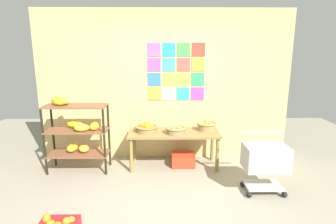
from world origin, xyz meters
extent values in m
plane|color=gray|center=(0.00, 0.00, 0.00)|extent=(9.47, 9.47, 0.00)
cube|color=tan|center=(0.00, 1.77, 1.35)|extent=(4.57, 0.06, 2.71)
cube|color=#A358AC|center=(-0.17, 1.73, 2.01)|extent=(0.23, 0.01, 0.23)
cube|color=#25AAAC|center=(0.09, 1.73, 2.01)|extent=(0.23, 0.01, 0.23)
cube|color=green|center=(0.35, 1.73, 2.01)|extent=(0.23, 0.01, 0.23)
cube|color=red|center=(0.61, 1.73, 2.01)|extent=(0.23, 0.01, 0.23)
cube|color=purple|center=(-0.17, 1.73, 1.74)|extent=(0.23, 0.01, 0.23)
cube|color=#39AEB5|center=(0.09, 1.73, 1.74)|extent=(0.23, 0.01, 0.23)
cube|color=#D54E44|center=(0.35, 1.73, 1.74)|extent=(0.23, 0.01, 0.23)
cube|color=orange|center=(0.61, 1.73, 1.74)|extent=(0.23, 0.01, 0.23)
cube|color=#3273C7|center=(-0.17, 1.73, 1.48)|extent=(0.23, 0.01, 0.23)
cube|color=gold|center=(0.09, 1.73, 1.48)|extent=(0.23, 0.01, 0.23)
cube|color=gold|center=(0.35, 1.73, 1.48)|extent=(0.23, 0.01, 0.23)
cube|color=#2E995D|center=(0.61, 1.73, 1.48)|extent=(0.23, 0.01, 0.23)
cube|color=orange|center=(-0.17, 1.73, 1.22)|extent=(0.23, 0.01, 0.23)
cube|color=silver|center=(0.09, 1.73, 1.22)|extent=(0.23, 0.01, 0.23)
cube|color=#2DA0BE|center=(0.35, 1.73, 1.22)|extent=(0.23, 0.01, 0.23)
cube|color=#AA42BB|center=(0.61, 1.73, 1.22)|extent=(0.23, 0.01, 0.23)
cylinder|color=black|center=(-1.92, 0.99, 0.56)|extent=(0.04, 0.04, 1.12)
cylinder|color=black|center=(-0.95, 0.99, 0.56)|extent=(0.04, 0.04, 1.12)
cylinder|color=black|center=(-1.92, 1.37, 0.56)|extent=(0.04, 0.04, 1.12)
cylinder|color=black|center=(-0.95, 1.37, 0.56)|extent=(0.04, 0.04, 1.12)
cube|color=brown|center=(-1.44, 1.18, 0.29)|extent=(1.00, 0.41, 0.03)
ellipsoid|color=gold|center=(-1.36, 1.22, 0.37)|extent=(0.25, 0.28, 0.12)
ellipsoid|color=yellow|center=(-1.56, 1.25, 0.37)|extent=(0.20, 0.29, 0.14)
cube|color=brown|center=(-1.44, 1.18, 0.70)|extent=(1.00, 0.41, 0.02)
ellipsoid|color=yellow|center=(-1.52, 1.28, 0.79)|extent=(0.26, 0.19, 0.14)
ellipsoid|color=yellow|center=(-1.44, 1.25, 0.77)|extent=(0.29, 0.29, 0.11)
ellipsoid|color=yellow|center=(-1.32, 1.07, 0.77)|extent=(0.26, 0.18, 0.12)
ellipsoid|color=yellow|center=(-1.14, 1.14, 0.78)|extent=(0.17, 0.23, 0.13)
cube|color=brown|center=(-1.44, 1.18, 1.11)|extent=(1.00, 0.41, 0.02)
ellipsoid|color=yellow|center=(-1.69, 1.16, 1.20)|extent=(0.32, 0.24, 0.15)
ellipsoid|color=yellow|center=(-1.67, 1.18, 1.18)|extent=(0.30, 0.28, 0.11)
ellipsoid|color=yellow|center=(-1.62, 1.25, 1.18)|extent=(0.23, 0.30, 0.12)
cube|color=olive|center=(0.17, 1.31, 0.61)|extent=(1.55, 0.61, 0.04)
cylinder|color=olive|center=(-0.54, 1.07, 0.29)|extent=(0.06, 0.06, 0.59)
cylinder|color=olive|center=(0.89, 1.07, 0.29)|extent=(0.06, 0.06, 0.59)
cylinder|color=olive|center=(-0.54, 1.56, 0.29)|extent=(0.06, 0.06, 0.59)
cylinder|color=olive|center=(0.89, 1.56, 0.29)|extent=(0.06, 0.06, 0.59)
cylinder|color=olive|center=(-0.30, 1.34, 0.67)|extent=(0.36, 0.36, 0.08)
torus|color=olive|center=(-0.30, 1.34, 0.71)|extent=(0.39, 0.39, 0.03)
sphere|color=orange|center=(-0.31, 1.36, 0.74)|extent=(0.10, 0.10, 0.10)
sphere|color=orange|center=(-0.39, 1.38, 0.72)|extent=(0.09, 0.09, 0.09)
sphere|color=orange|center=(-0.26, 1.29, 0.72)|extent=(0.10, 0.10, 0.10)
sphere|color=orange|center=(-0.21, 1.35, 0.72)|extent=(0.09, 0.09, 0.09)
sphere|color=orange|center=(-0.35, 1.36, 0.73)|extent=(0.09, 0.09, 0.09)
sphere|color=orange|center=(-0.30, 1.27, 0.72)|extent=(0.07, 0.07, 0.07)
cylinder|color=olive|center=(0.20, 1.21, 0.68)|extent=(0.31, 0.31, 0.10)
torus|color=#947B4D|center=(0.20, 1.21, 0.72)|extent=(0.34, 0.34, 0.03)
sphere|color=#7BB542|center=(0.16, 1.14, 0.74)|extent=(0.06, 0.06, 0.06)
sphere|color=#6CC136|center=(0.22, 1.17, 0.74)|extent=(0.09, 0.09, 0.09)
sphere|color=#73C03B|center=(0.24, 1.15, 0.74)|extent=(0.07, 0.07, 0.07)
sphere|color=#67B442|center=(0.20, 1.17, 0.74)|extent=(0.09, 0.09, 0.09)
sphere|color=#72AB48|center=(0.23, 1.22, 0.74)|extent=(0.07, 0.07, 0.07)
cylinder|color=#9F7A49|center=(0.75, 1.41, 0.69)|extent=(0.32, 0.32, 0.12)
torus|color=#9A7B46|center=(0.75, 1.41, 0.75)|extent=(0.35, 0.35, 0.03)
sphere|color=#74BA41|center=(0.74, 1.38, 0.76)|extent=(0.06, 0.06, 0.06)
sphere|color=#85BB37|center=(0.75, 1.54, 0.76)|extent=(0.05, 0.05, 0.05)
sphere|color=#81BB32|center=(0.79, 1.39, 0.76)|extent=(0.05, 0.05, 0.05)
sphere|color=#78C83B|center=(0.81, 1.37, 0.75)|extent=(0.05, 0.05, 0.05)
cube|color=red|center=(0.34, 1.35, 0.10)|extent=(0.40, 0.35, 0.21)
sphere|color=orange|center=(-1.30, -0.46, 0.16)|extent=(0.09, 0.09, 0.09)
sphere|color=orange|center=(-1.21, -0.54, 0.17)|extent=(0.07, 0.07, 0.07)
sphere|color=orange|center=(-1.02, -0.48, 0.16)|extent=(0.08, 0.08, 0.08)
sphere|color=orange|center=(-1.22, -0.56, 0.17)|extent=(0.08, 0.08, 0.08)
sphere|color=orange|center=(-1.07, -0.51, 0.17)|extent=(0.09, 0.09, 0.09)
sphere|color=orange|center=(-1.31, -0.44, 0.18)|extent=(0.09, 0.09, 0.09)
sphere|color=black|center=(1.18, 0.24, 0.04)|extent=(0.08, 0.08, 0.08)
sphere|color=black|center=(1.67, 0.24, 0.04)|extent=(0.08, 0.08, 0.08)
sphere|color=black|center=(1.18, 0.55, 0.04)|extent=(0.08, 0.08, 0.08)
sphere|color=black|center=(1.67, 0.55, 0.04)|extent=(0.08, 0.08, 0.08)
cube|color=#A5A8AD|center=(1.43, 0.40, 0.10)|extent=(0.51, 0.33, 0.03)
cube|color=#9EA9A9|center=(1.43, 0.40, 0.53)|extent=(0.59, 0.41, 0.34)
cylinder|color=#9EA9A9|center=(1.43, 0.63, 0.82)|extent=(0.56, 0.03, 0.03)
camera|label=1|loc=(0.01, -3.14, 1.99)|focal=28.97mm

